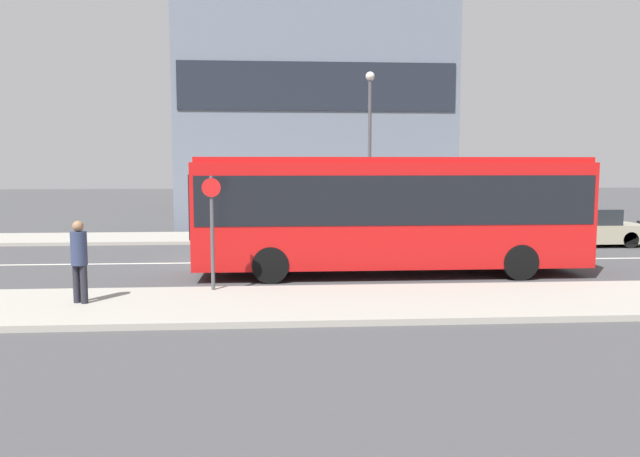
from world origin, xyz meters
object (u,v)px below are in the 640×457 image
parked_car_0 (585,228)px  bus_stop_sign (212,224)px  street_lamp (370,137)px  pedestrian_near_stop (79,256)px  city_bus (389,207)px

parked_car_0 → bus_stop_sign: 15.53m
street_lamp → pedestrian_near_stop: bearing=-124.4°
parked_car_0 → bus_stop_sign: (-13.20, -8.13, 1.04)m
pedestrian_near_stop → bus_stop_sign: size_ratio=0.66×
street_lamp → parked_car_0: bearing=-16.1°
parked_car_0 → bus_stop_sign: bearing=-148.4°
city_bus → pedestrian_near_stop: size_ratio=6.09×
city_bus → bus_stop_sign: 5.33m
city_bus → pedestrian_near_stop: city_bus is taller
street_lamp → bus_stop_sign: bearing=-116.9°
parked_car_0 → city_bus: bearing=-147.0°
city_bus → street_lamp: size_ratio=1.63×
bus_stop_sign → city_bus: bearing=29.0°
city_bus → street_lamp: street_lamp is taller
parked_car_0 → street_lamp: (-7.92, 2.29, 3.53)m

